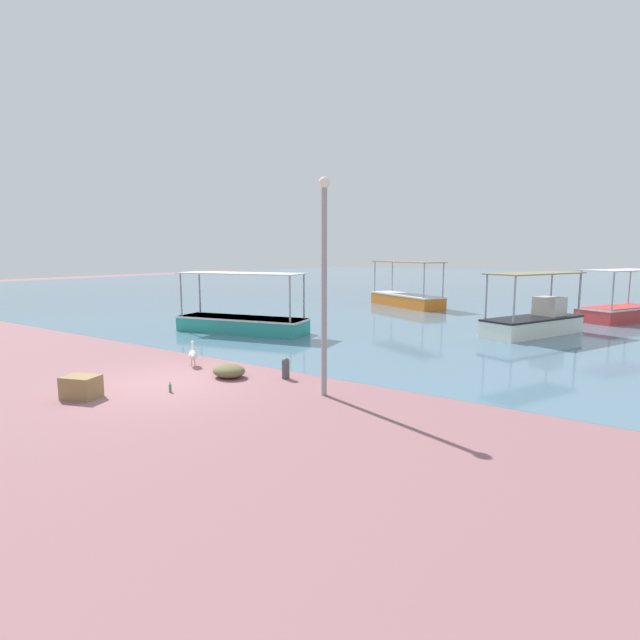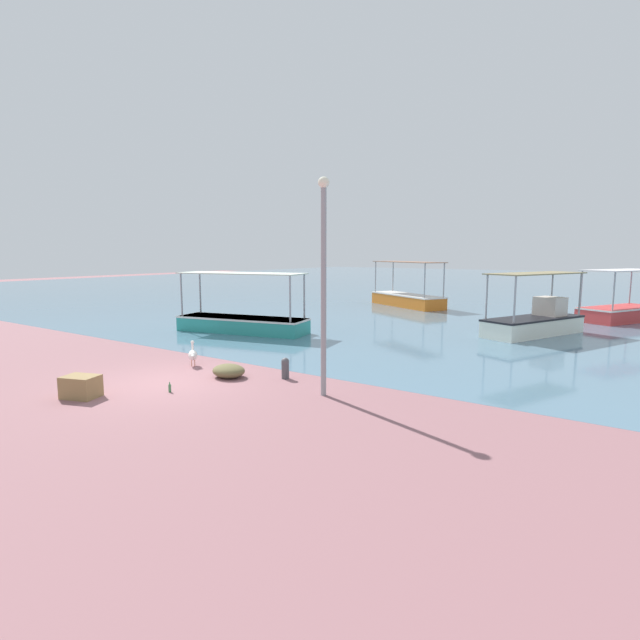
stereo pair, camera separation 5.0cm
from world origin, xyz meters
The scene contains 12 objects.
ground centered at (0.00, 0.00, 0.00)m, with size 120.00×120.00×0.00m, color #8D5D62.
harbor_water centered at (0.00, 48.00, 0.00)m, with size 110.00×90.00×0.00m, color slate.
fishing_boat_far_right centered at (-2.98, 21.73, 0.58)m, with size 6.20×4.52×2.96m.
fishing_boat_near_right centered at (-4.41, 7.59, 0.53)m, with size 6.27×2.97×2.68m.
fishing_boat_center centered at (6.56, 14.42, 0.63)m, with size 3.47×5.38×2.70m.
fishing_boat_near_left centered at (9.27, 21.68, 0.54)m, with size 3.97×5.19×2.68m.
pelican centered at (-0.98, 1.77, 0.38)m, with size 0.68×0.61×0.80m.
lamp_post centered at (4.26, 1.49, 3.05)m, with size 0.28×0.28×5.39m.
mooring_bollard centered at (2.42, 2.22, 0.33)m, with size 0.23×0.23×0.61m.
net_pile centered at (0.99, 1.39, 0.19)m, with size 1.00×0.85×0.39m, color brown.
cargo_crate centered at (-0.57, -2.16, 0.28)m, with size 0.84×0.61×0.55m, color olive.
glass_bottle centered at (0.84, -0.58, 0.11)m, with size 0.07×0.07×0.27m.
Camera 1 is at (11.20, -8.64, 3.61)m, focal length 28.00 mm.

